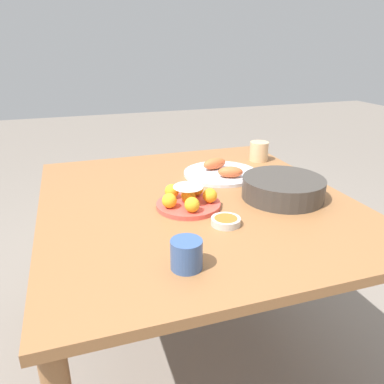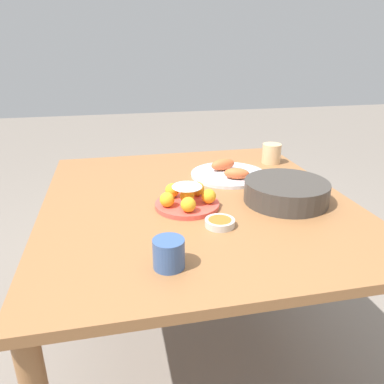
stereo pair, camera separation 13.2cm
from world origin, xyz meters
TOP-DOWN VIEW (x-y plane):
  - ground_plane at (0.00, 0.00)m, footprint 12.00×12.00m
  - dining_table at (0.00, 0.00)m, footprint 1.21×1.10m
  - cake_plate at (0.07, -0.05)m, footprint 0.22×0.22m
  - serving_bowl at (0.10, 0.31)m, footprint 0.30×0.30m
  - sauce_bowl at (0.23, 0.02)m, footprint 0.09×0.09m
  - seafood_platter at (-0.21, 0.19)m, footprint 0.32×0.32m
  - cup_near at (0.43, -0.17)m, footprint 0.08×0.08m
  - cup_far at (-0.35, 0.44)m, footprint 0.09×0.09m

SIDE VIEW (x-z plane):
  - ground_plane at x=0.00m, z-range 0.00..0.00m
  - dining_table at x=0.00m, z-range 0.28..1.01m
  - sauce_bowl at x=0.23m, z-range 0.74..0.76m
  - seafood_platter at x=-0.21m, z-range 0.72..0.78m
  - cake_plate at x=0.07m, z-range 0.72..0.81m
  - cup_near at x=0.43m, z-range 0.74..0.81m
  - serving_bowl at x=0.10m, z-range 0.74..0.82m
  - cup_far at x=-0.35m, z-range 0.74..0.83m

